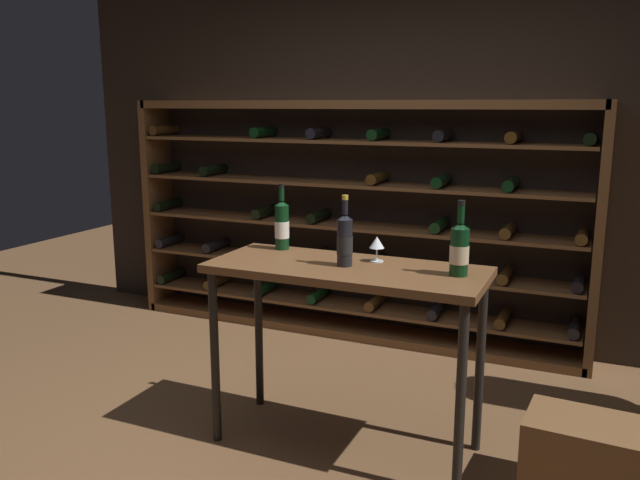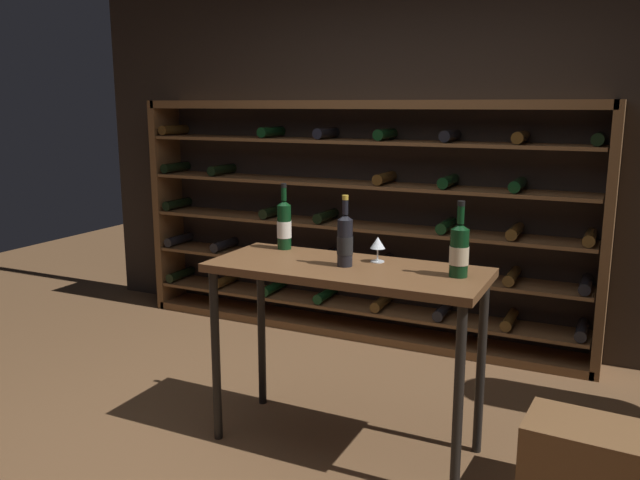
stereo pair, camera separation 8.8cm
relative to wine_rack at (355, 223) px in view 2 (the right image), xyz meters
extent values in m
plane|color=brown|center=(0.38, -1.92, -0.85)|extent=(10.26, 10.26, 0.00)
cube|color=black|center=(0.38, 0.21, 0.59)|extent=(5.46, 0.10, 2.88)
cube|color=brown|center=(-1.70, 0.00, 0.01)|extent=(0.06, 0.32, 1.72)
cube|color=brown|center=(1.69, 0.00, 0.01)|extent=(0.06, 0.32, 1.72)
cube|color=brown|center=(-0.01, 0.00, 0.84)|extent=(3.38, 0.32, 0.06)
cube|color=brown|center=(-0.01, 0.00, -0.82)|extent=(3.38, 0.32, 0.06)
cube|color=brown|center=(-0.01, 0.00, -0.63)|extent=(3.30, 0.32, 0.02)
cylinder|color=black|center=(-1.60, 0.00, -0.57)|extent=(0.08, 0.30, 0.08)
cylinder|color=#4C3314|center=(-1.14, 0.00, -0.57)|extent=(0.08, 0.30, 0.08)
cylinder|color=black|center=(-0.69, 0.00, -0.57)|extent=(0.08, 0.30, 0.08)
cylinder|color=black|center=(-0.23, 0.00, -0.57)|extent=(0.08, 0.30, 0.08)
cylinder|color=#4C3314|center=(0.22, 0.00, -0.57)|extent=(0.08, 0.30, 0.08)
cylinder|color=black|center=(0.68, 0.00, -0.57)|extent=(0.08, 0.30, 0.08)
cylinder|color=#4C3314|center=(1.13, 0.00, -0.57)|extent=(0.08, 0.30, 0.08)
cylinder|color=black|center=(1.59, 0.00, -0.57)|extent=(0.08, 0.30, 0.08)
cube|color=brown|center=(-0.01, 0.00, -0.33)|extent=(3.30, 0.32, 0.02)
cylinder|color=black|center=(-1.60, 0.00, -0.27)|extent=(0.08, 0.30, 0.08)
cylinder|color=black|center=(-1.14, 0.00, -0.27)|extent=(0.08, 0.30, 0.08)
cylinder|color=black|center=(-0.23, 0.00, -0.27)|extent=(0.08, 0.30, 0.08)
cylinder|color=black|center=(0.22, 0.00, -0.27)|extent=(0.08, 0.30, 0.08)
cylinder|color=#4C3314|center=(1.13, 0.00, -0.27)|extent=(0.08, 0.30, 0.08)
cylinder|color=black|center=(1.59, 0.00, -0.27)|extent=(0.08, 0.30, 0.08)
cube|color=brown|center=(-0.01, 0.00, -0.02)|extent=(3.30, 0.32, 0.02)
cylinder|color=black|center=(-1.60, 0.00, 0.03)|extent=(0.08, 0.30, 0.08)
cylinder|color=black|center=(-0.69, 0.00, 0.03)|extent=(0.08, 0.30, 0.08)
cylinder|color=black|center=(-0.23, 0.00, 0.03)|extent=(0.08, 0.30, 0.08)
cylinder|color=black|center=(0.68, 0.00, 0.03)|extent=(0.08, 0.30, 0.08)
cylinder|color=#4C3314|center=(1.13, 0.00, 0.03)|extent=(0.08, 0.30, 0.08)
cylinder|color=#4C3314|center=(1.59, 0.00, 0.03)|extent=(0.08, 0.30, 0.08)
cube|color=brown|center=(-0.01, 0.00, 0.28)|extent=(3.30, 0.32, 0.02)
cylinder|color=black|center=(-1.60, 0.00, 0.34)|extent=(0.08, 0.30, 0.08)
cylinder|color=black|center=(-1.14, 0.00, 0.34)|extent=(0.08, 0.30, 0.08)
cylinder|color=#4C3314|center=(0.22, 0.00, 0.34)|extent=(0.08, 0.30, 0.08)
cylinder|color=black|center=(0.68, 0.00, 0.34)|extent=(0.08, 0.30, 0.08)
cylinder|color=black|center=(1.13, 0.00, 0.34)|extent=(0.08, 0.30, 0.08)
cube|color=brown|center=(-0.01, 0.00, 0.59)|extent=(3.30, 0.32, 0.02)
cylinder|color=#4C3314|center=(-1.60, 0.00, 0.64)|extent=(0.08, 0.30, 0.08)
cylinder|color=black|center=(-0.69, 0.00, 0.64)|extent=(0.08, 0.30, 0.08)
cylinder|color=black|center=(-0.23, 0.00, 0.64)|extent=(0.08, 0.30, 0.08)
cylinder|color=black|center=(0.22, 0.00, 0.64)|extent=(0.08, 0.30, 0.08)
cylinder|color=black|center=(0.68, 0.00, 0.64)|extent=(0.08, 0.30, 0.08)
cylinder|color=#4C3314|center=(1.13, 0.00, 0.64)|extent=(0.08, 0.30, 0.08)
cylinder|color=black|center=(1.59, 0.00, 0.64)|extent=(0.08, 0.30, 0.08)
cube|color=brown|center=(0.59, -1.53, 0.07)|extent=(1.33, 0.55, 0.04)
cylinder|color=black|center=(-0.02, -1.75, -0.40)|extent=(0.04, 0.04, 0.89)
cylinder|color=black|center=(1.21, -1.75, -0.40)|extent=(0.04, 0.04, 0.89)
cylinder|color=black|center=(-0.02, -1.30, -0.40)|extent=(0.04, 0.04, 0.89)
cylinder|color=black|center=(1.21, -1.30, -0.40)|extent=(0.04, 0.04, 0.89)
cube|color=brown|center=(1.70, -1.53, -0.66)|extent=(0.50, 0.37, 0.36)
cylinder|color=black|center=(0.14, -1.33, 0.20)|extent=(0.07, 0.07, 0.24)
cone|color=black|center=(0.14, -1.33, 0.33)|extent=(0.07, 0.07, 0.03)
cylinder|color=black|center=(0.14, -1.33, 0.38)|extent=(0.03, 0.03, 0.07)
cylinder|color=black|center=(0.14, -1.33, 0.43)|extent=(0.03, 0.03, 0.02)
cylinder|color=silver|center=(0.14, -1.33, 0.19)|extent=(0.08, 0.08, 0.09)
cylinder|color=black|center=(1.12, -1.49, 0.20)|extent=(0.08, 0.08, 0.22)
cone|color=black|center=(1.12, -1.49, 0.32)|extent=(0.08, 0.08, 0.03)
cylinder|color=black|center=(1.12, -1.49, 0.37)|extent=(0.03, 0.03, 0.08)
cylinder|color=black|center=(1.12, -1.49, 0.42)|extent=(0.03, 0.03, 0.02)
cylinder|color=#C6B28C|center=(1.12, -1.49, 0.18)|extent=(0.09, 0.09, 0.08)
cylinder|color=black|center=(0.58, -1.53, 0.20)|extent=(0.07, 0.07, 0.23)
cone|color=black|center=(0.58, -1.53, 0.32)|extent=(0.07, 0.07, 0.03)
cylinder|color=black|center=(0.58, -1.53, 0.37)|extent=(0.03, 0.03, 0.07)
cylinder|color=#B7932D|center=(0.58, -1.53, 0.42)|extent=(0.03, 0.03, 0.02)
cylinder|color=black|center=(0.58, -1.53, 0.19)|extent=(0.08, 0.08, 0.09)
cylinder|color=silver|center=(0.70, -1.39, 0.09)|extent=(0.07, 0.07, 0.00)
cylinder|color=silver|center=(0.70, -1.39, 0.12)|extent=(0.01, 0.01, 0.06)
cone|color=silver|center=(0.70, -1.39, 0.18)|extent=(0.07, 0.07, 0.06)
cylinder|color=#590A14|center=(0.70, -1.39, 0.17)|extent=(0.04, 0.04, 0.02)
camera|label=1|loc=(1.70, -4.33, 0.84)|focal=36.43mm
camera|label=2|loc=(1.78, -4.29, 0.84)|focal=36.43mm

